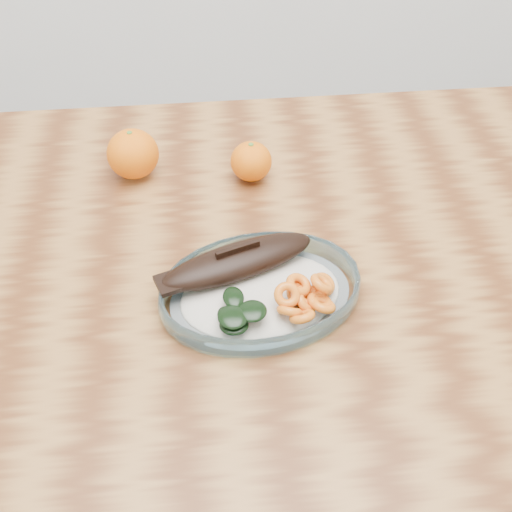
% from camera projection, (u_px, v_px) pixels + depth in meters
% --- Properties ---
extents(ground, '(3.00, 3.00, 0.00)m').
position_uv_depth(ground, '(256.00, 493.00, 1.42)').
color(ground, slate).
rests_on(ground, ground).
extents(dining_table, '(1.20, 0.80, 0.75)m').
position_uv_depth(dining_table, '(256.00, 295.00, 0.97)').
color(dining_table, '#582E14').
rests_on(dining_table, ground).
extents(plated_meal, '(0.54, 0.54, 0.07)m').
position_uv_depth(plated_meal, '(260.00, 289.00, 0.82)').
color(plated_meal, white).
rests_on(plated_meal, dining_table).
extents(orange_left, '(0.08, 0.08, 0.08)m').
position_uv_depth(orange_left, '(133.00, 154.00, 0.99)').
color(orange_left, '#FF5305').
rests_on(orange_left, dining_table).
extents(orange_right, '(0.06, 0.06, 0.06)m').
position_uv_depth(orange_right, '(251.00, 161.00, 0.99)').
color(orange_right, '#FF5305').
rests_on(orange_right, dining_table).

